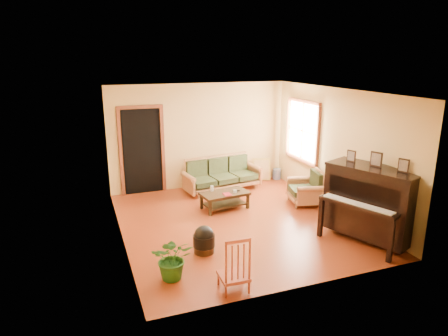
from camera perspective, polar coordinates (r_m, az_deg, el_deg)
name	(u,v)px	position (r m, az deg, el deg)	size (l,w,h in m)	color
floor	(237,222)	(8.12, 1.88, -7.72)	(5.00, 5.00, 0.00)	#65210D
doorway	(142,152)	(9.72, -11.61, 2.30)	(1.08, 0.16, 2.05)	black
window	(303,131)	(9.77, 11.18, 5.23)	(0.12, 1.36, 1.46)	white
sofa	(223,174)	(9.86, -0.20, -0.89)	(1.92, 0.80, 0.82)	#985F38
coffee_table	(225,201)	(8.73, 0.09, -4.67)	(1.02, 0.56, 0.37)	black
armchair	(305,187)	(9.14, 11.47, -2.65)	(0.76, 0.80, 0.80)	#985F38
piano	(370,204)	(7.59, 20.14, -4.88)	(0.91, 1.55, 1.37)	black
footstool	(204,242)	(6.89, -2.86, -10.58)	(0.37, 0.37, 0.36)	black
red_chair	(234,262)	(5.77, 1.39, -13.32)	(0.40, 0.44, 0.85)	maroon
leaning_frame	(261,169)	(10.67, 5.37, -0.17)	(0.48, 0.11, 0.64)	gold
ceramic_crock	(277,174)	(10.92, 7.51, -0.84)	(0.22, 0.22, 0.28)	#314F94
potted_plant	(173,258)	(6.11, -7.30, -12.63)	(0.61, 0.53, 0.68)	#1F5017
book	(224,195)	(8.50, -0.03, -3.85)	(0.15, 0.21, 0.02)	maroon
candle	(212,188)	(8.75, -1.73, -2.93)	(0.07, 0.07, 0.12)	silver
glass_jar	(235,191)	(8.67, 1.57, -3.33)	(0.08, 0.08, 0.05)	silver
remote	(236,191)	(8.77, 1.75, -3.24)	(0.16, 0.04, 0.02)	black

